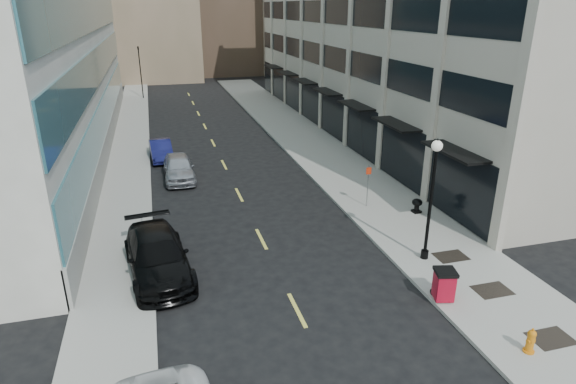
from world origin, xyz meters
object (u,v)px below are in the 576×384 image
car_silver_sedan (179,167)px  trash_bin (444,284)px  car_black_pickup (158,256)px  lamppost (432,190)px  traffic_signal (138,50)px  sign_post (368,180)px  urn_planter (417,204)px  car_blue_sedan (161,150)px  fire_hydrant (531,341)px

car_silver_sedan → trash_bin: size_ratio=3.82×
car_black_pickup → trash_bin: 11.36m
car_black_pickup → lamppost: size_ratio=1.07×
trash_bin → lamppost: size_ratio=0.23×
trash_bin → traffic_signal: bearing=117.4°
traffic_signal → sign_post: traffic_signal is taller
car_black_pickup → car_silver_sedan: size_ratio=1.24×
traffic_signal → lamppost: bearing=-74.9°
sign_post → urn_planter: 2.88m
urn_planter → sign_post: bearing=145.5°
traffic_signal → sign_post: size_ratio=2.91×
trash_bin → lamppost: lamppost is taller
traffic_signal → trash_bin: size_ratio=5.65×
car_blue_sedan → urn_planter: bearing=-50.9°
car_black_pickup → fire_hydrant: 13.97m
sign_post → car_black_pickup: bearing=-154.8°
fire_hydrant → urn_planter: (2.20, 10.91, 0.04)m
fire_hydrant → sign_post: 12.47m
traffic_signal → fire_hydrant: traffic_signal is taller
car_blue_sedan → lamppost: lamppost is taller
car_silver_sedan → fire_hydrant: size_ratio=5.38×
fire_hydrant → trash_bin: (-1.00, 3.35, 0.24)m
car_black_pickup → urn_planter: 13.64m
traffic_signal → fire_hydrant: (11.90, -50.35, -5.14)m
fire_hydrant → sign_post: bearing=80.9°
traffic_signal → lamppost: size_ratio=1.29×
car_silver_sedan → urn_planter: 14.95m
car_silver_sedan → car_blue_sedan: size_ratio=1.12×
car_blue_sedan → lamppost: size_ratio=0.78×
car_silver_sedan → urn_planter: bearing=-37.8°
fire_hydrant → urn_planter: fire_hydrant is taller
car_silver_sedan → car_blue_sedan: bearing=101.6°
car_black_pickup → car_blue_sedan: 16.56m
car_black_pickup → car_blue_sedan: size_ratio=1.38×
lamppost → urn_planter: lamppost is taller
car_silver_sedan → sign_post: size_ratio=1.97×
lamppost → car_silver_sedan: bearing=125.0°
car_black_pickup → car_blue_sedan: bearing=81.0°
car_blue_sedan → fire_hydrant: car_blue_sedan is taller
traffic_signal → trash_bin: traffic_signal is taller
fire_hydrant → trash_bin: 3.51m
traffic_signal → car_blue_sedan: (1.32, -25.45, -5.02)m
car_black_pickup → urn_planter: size_ratio=7.58×
car_silver_sedan → lamppost: 16.95m
fire_hydrant → lamppost: bearing=80.9°
car_black_pickup → trash_bin: car_black_pickup is taller
car_black_pickup → urn_planter: bearing=4.0°
traffic_signal → fire_hydrant: size_ratio=7.97×
car_blue_sedan → trash_bin: (9.58, -21.54, 0.12)m
car_silver_sedan → lamppost: lamppost is taller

